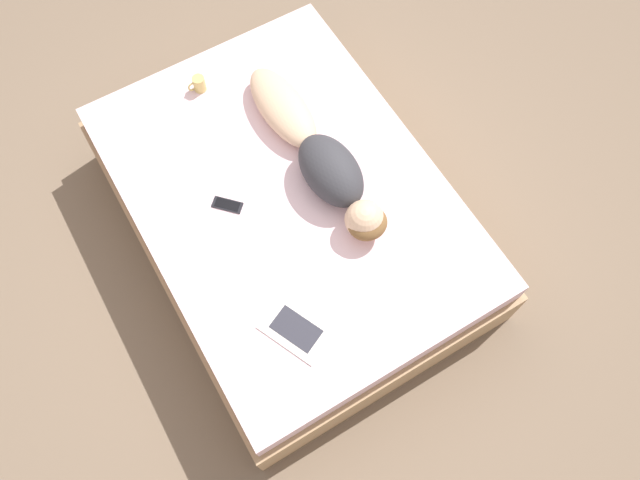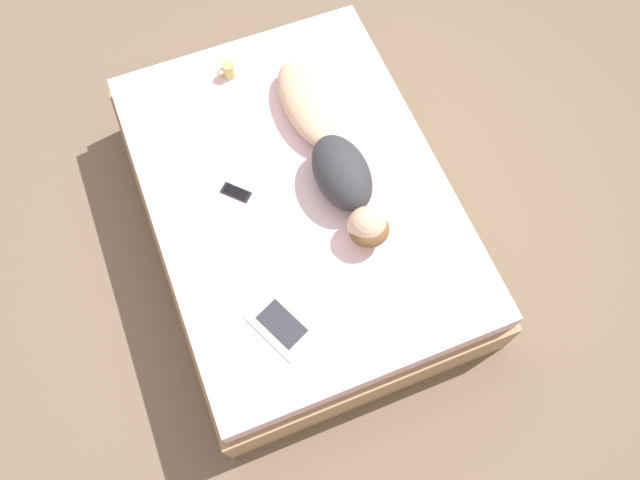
{
  "view_description": "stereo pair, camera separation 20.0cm",
  "coord_description": "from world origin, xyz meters",
  "px_view_note": "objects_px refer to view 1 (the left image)",
  "views": [
    {
      "loc": [
        0.65,
        1.43,
        3.44
      ],
      "look_at": [
        0.0,
        0.34,
        0.56
      ],
      "focal_mm": 35.0,
      "sensor_mm": 36.0,
      "label": 1
    },
    {
      "loc": [
        0.47,
        1.52,
        3.44
      ],
      "look_at": [
        0.0,
        0.34,
        0.56
      ],
      "focal_mm": 35.0,
      "sensor_mm": 36.0,
      "label": 2
    }
  ],
  "objects_px": {
    "coffee_mug": "(199,84)",
    "cell_phone": "(227,205)",
    "person": "(320,157)",
    "open_magazine": "(308,313)"
  },
  "relations": [
    {
      "from": "person",
      "to": "coffee_mug",
      "type": "height_order",
      "value": "person"
    },
    {
      "from": "person",
      "to": "open_magazine",
      "type": "bearing_deg",
      "value": 54.38
    },
    {
      "from": "cell_phone",
      "to": "open_magazine",
      "type": "bearing_deg",
      "value": 51.52
    },
    {
      "from": "coffee_mug",
      "to": "cell_phone",
      "type": "height_order",
      "value": "coffee_mug"
    },
    {
      "from": "open_magazine",
      "to": "cell_phone",
      "type": "height_order",
      "value": "same"
    },
    {
      "from": "person",
      "to": "open_magazine",
      "type": "distance_m",
      "value": 0.83
    },
    {
      "from": "coffee_mug",
      "to": "cell_phone",
      "type": "relative_size",
      "value": 0.66
    },
    {
      "from": "coffee_mug",
      "to": "person",
      "type": "bearing_deg",
      "value": 112.48
    },
    {
      "from": "open_magazine",
      "to": "coffee_mug",
      "type": "relative_size",
      "value": 4.86
    },
    {
      "from": "person",
      "to": "cell_phone",
      "type": "relative_size",
      "value": 7.76
    }
  ]
}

